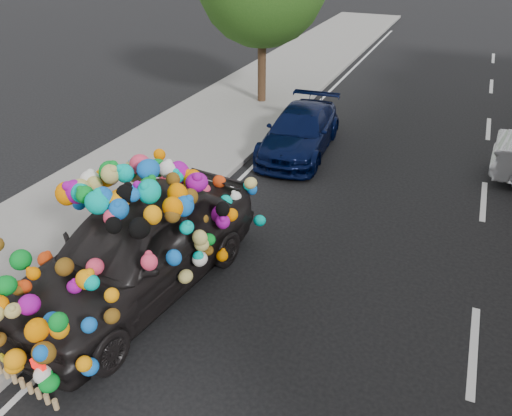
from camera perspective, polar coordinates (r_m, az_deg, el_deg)
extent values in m
plane|color=black|center=(8.79, -0.38, -9.29)|extent=(100.00, 100.00, 0.00)
cube|color=gray|center=(10.89, -21.63, -2.74)|extent=(4.00, 60.00, 0.12)
cube|color=gray|center=(9.74, -13.21, -5.30)|extent=(0.15, 60.00, 0.13)
cylinder|color=#332114|center=(17.55, 0.67, 16.08)|extent=(0.28, 0.28, 2.73)
imported|color=black|center=(8.56, -13.53, -4.46)|extent=(2.63, 5.16, 1.68)
cube|color=red|center=(7.01, -23.60, -16.19)|extent=(0.23, 0.09, 0.14)
cube|color=yellow|center=(7.66, -26.38, -15.49)|extent=(0.34, 0.09, 0.12)
imported|color=black|center=(13.82, 5.05, 8.74)|extent=(1.96, 4.18, 1.18)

